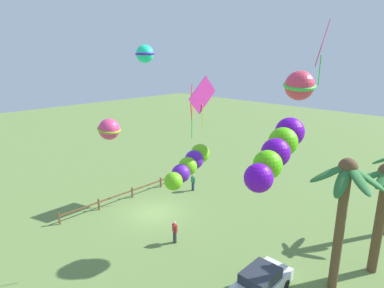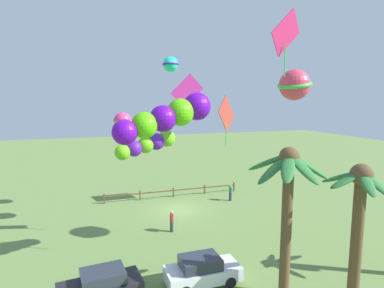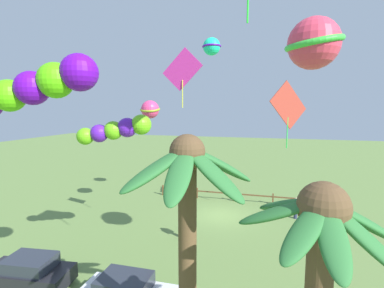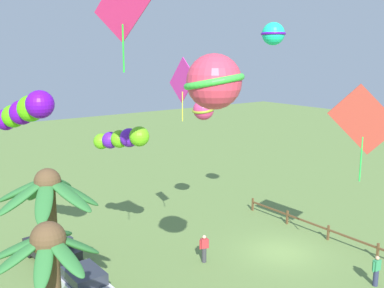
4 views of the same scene
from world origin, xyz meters
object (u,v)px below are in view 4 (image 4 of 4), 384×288
(parked_car_0, at_px, (86,286))
(kite_ball_1, at_px, (273,34))
(palm_tree_2, at_px, (51,285))
(parked_car_1, at_px, (52,248))
(kite_ball_3, at_px, (214,82))
(spectator_1, at_px, (376,271))
(palm_tree_0, at_px, (50,222))
(kite_diamond_4, at_px, (122,7))
(kite_tube_6, at_px, (122,139))
(kite_tube_5, at_px, (24,111))
(kite_diamond_7, at_px, (182,81))
(spectator_0, at_px, (204,248))
(kite_ball_2, at_px, (204,110))
(kite_diamond_0, at_px, (364,121))

(parked_car_0, bearing_deg, kite_ball_1, -96.17)
(palm_tree_2, height_order, parked_car_1, palm_tree_2)
(parked_car_1, bearing_deg, kite_ball_3, -170.91)
(spectator_1, bearing_deg, palm_tree_0, 74.39)
(palm_tree_0, relative_size, palm_tree_2, 1.11)
(palm_tree_2, distance_m, kite_diamond_4, 9.06)
(kite_tube_6, bearing_deg, kite_tube_5, 89.51)
(kite_tube_6, bearing_deg, kite_ball_3, 172.59)
(parked_car_1, distance_m, kite_diamond_7, 12.03)
(parked_car_0, relative_size, kite_tube_6, 1.09)
(kite_ball_3, bearing_deg, spectator_0, -36.34)
(kite_ball_3, bearing_deg, kite_tube_5, 22.63)
(kite_ball_3, bearing_deg, kite_diamond_4, 44.13)
(spectator_1, height_order, kite_tube_6, kite_tube_6)
(palm_tree_2, relative_size, kite_ball_1, 3.87)
(spectator_1, bearing_deg, kite_ball_2, 15.91)
(parked_car_1, height_order, kite_tube_6, kite_tube_6)
(parked_car_0, height_order, spectator_0, spectator_0)
(kite_tube_6, bearing_deg, kite_ball_2, -82.39)
(parked_car_0, height_order, spectator_1, spectator_1)
(parked_car_0, xyz_separation_m, kite_tube_6, (2.11, -3.25, 6.32))
(parked_car_1, relative_size, kite_diamond_4, 1.19)
(palm_tree_0, bearing_deg, kite_ball_2, -62.52)
(kite_ball_1, distance_m, kite_ball_2, 6.16)
(parked_car_0, bearing_deg, spectator_0, -91.36)
(palm_tree_2, height_order, kite_ball_3, kite_ball_3)
(parked_car_0, height_order, kite_ball_1, kite_ball_1)
(kite_diamond_7, bearing_deg, kite_ball_1, -93.85)
(parked_car_1, relative_size, kite_ball_2, 2.55)
(palm_tree_0, bearing_deg, kite_ball_3, -126.88)
(spectator_0, bearing_deg, palm_tree_0, 107.92)
(palm_tree_2, xyz_separation_m, kite_tube_6, (8.38, -6.89, 2.28))
(spectator_0, xyz_separation_m, kite_ball_2, (3.07, -2.33, 7.25))
(kite_diamond_4, distance_m, kite_tube_5, 7.91)
(spectator_1, xyz_separation_m, kite_tube_5, (9.47, 13.75, 8.04))
(spectator_1, bearing_deg, kite_diamond_4, 76.84)
(palm_tree_2, bearing_deg, kite_diamond_0, -90.71)
(spectator_0, bearing_deg, kite_tube_5, 74.79)
(parked_car_0, relative_size, kite_diamond_7, 1.27)
(parked_car_0, bearing_deg, kite_diamond_4, 179.22)
(parked_car_1, bearing_deg, kite_tube_6, -134.36)
(spectator_0, bearing_deg, kite_diamond_7, 108.15)
(palm_tree_0, distance_m, palm_tree_2, 3.34)
(kite_ball_1, distance_m, kite_tube_5, 13.27)
(parked_car_1, distance_m, kite_ball_2, 11.81)
(parked_car_1, relative_size, kite_diamond_0, 0.87)
(spectator_1, bearing_deg, kite_ball_3, 86.44)
(kite_ball_1, relative_size, kite_tube_5, 0.40)
(parked_car_0, xyz_separation_m, kite_diamond_4, (-4.47, 0.06, 12.16))
(kite_tube_6, height_order, kite_diamond_7, kite_diamond_7)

